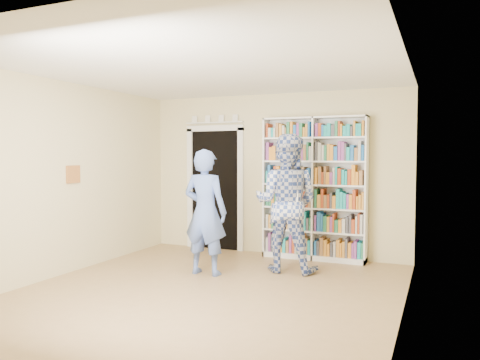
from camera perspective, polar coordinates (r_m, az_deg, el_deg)
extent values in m
plane|color=#987549|center=(5.85, -4.16, -13.55)|extent=(5.00, 5.00, 0.00)
plane|color=white|center=(5.71, -4.27, 13.43)|extent=(5.00, 5.00, 0.00)
plane|color=beige|center=(7.92, 4.17, 0.70)|extent=(4.50, 0.00, 4.50)
plane|color=beige|center=(6.95, -20.90, 0.19)|extent=(0.00, 5.00, 5.00)
plane|color=beige|center=(5.00, 19.32, -0.80)|extent=(0.00, 5.00, 5.00)
cube|color=white|center=(7.57, 9.04, -1.04)|extent=(1.66, 0.31, 2.28)
cube|color=white|center=(7.57, 9.04, -1.04)|extent=(0.03, 0.31, 2.28)
cube|color=black|center=(8.35, -3.03, -1.24)|extent=(0.90, 0.03, 2.10)
cube|color=white|center=(8.57, -6.08, -1.14)|extent=(0.10, 0.06, 2.20)
cube|color=white|center=(8.12, 0.08, -1.35)|extent=(0.10, 0.06, 2.20)
cube|color=white|center=(8.32, -3.10, 6.33)|extent=(1.10, 0.06, 0.10)
cube|color=white|center=(8.32, -3.13, 7.02)|extent=(1.10, 0.08, 0.02)
cube|color=maroon|center=(7.08, -19.67, 0.67)|extent=(0.03, 0.25, 0.25)
imported|color=#5672C0|center=(6.56, -4.26, -3.93)|extent=(0.64, 0.42, 1.75)
imported|color=#2F458F|center=(6.75, 5.66, -2.79)|extent=(0.99, 0.79, 1.97)
cube|color=white|center=(6.53, 6.18, -2.54)|extent=(0.22, 0.02, 0.31)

